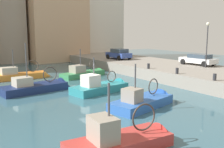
{
  "coord_description": "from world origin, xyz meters",
  "views": [
    {
      "loc": [
        -10.81,
        -18.81,
        5.11
      ],
      "look_at": [
        2.22,
        1.17,
        1.2
      ],
      "focal_mm": 42.13,
      "sensor_mm": 36.0,
      "label": 1
    }
  ],
  "objects": [
    {
      "name": "fishing_boat_red",
      "position": [
        -4.3,
        -10.0,
        0.14
      ],
      "size": [
        5.56,
        2.19,
        3.82
      ],
      "color": "#BC3833",
      "rests_on": "ground"
    },
    {
      "name": "waterfront_building_east",
      "position": [
        15.01,
        26.19,
        7.57
      ],
      "size": [
        8.51,
        6.79,
        15.1
      ],
      "color": "silver",
      "rests_on": "ground"
    },
    {
      "name": "waterfront_building_west_mid",
      "position": [
        6.13,
        25.64,
        8.75
      ],
      "size": [
        9.85,
        9.02,
        17.47
      ],
      "color": "tan",
      "rests_on": "ground"
    },
    {
      "name": "quay_streetlamp",
      "position": [
        13.0,
        -0.82,
        4.45
      ],
      "size": [
        0.36,
        0.36,
        4.83
      ],
      "color": "#38383D",
      "rests_on": "quay_wall"
    },
    {
      "name": "mooring_bollard_south",
      "position": [
        7.35,
        -6.0,
        1.48
      ],
      "size": [
        0.28,
        0.28,
        0.55
      ],
      "primitive_type": "cylinder",
      "color": "#2D2D33",
      "rests_on": "quay_wall"
    },
    {
      "name": "mooring_bollard_north",
      "position": [
        7.35,
        2.0,
        1.48
      ],
      "size": [
        0.28,
        0.28,
        0.55
      ],
      "primitive_type": "cylinder",
      "color": "#2D2D33",
      "rests_on": "quay_wall"
    },
    {
      "name": "fishing_boat_navy",
      "position": [
        -4.02,
        3.14,
        0.1
      ],
      "size": [
        6.44,
        2.77,
        5.09
      ],
      "color": "navy",
      "rests_on": "ground"
    },
    {
      "name": "fishing_boat_green",
      "position": [
        2.78,
        7.64,
        0.13
      ],
      "size": [
        6.43,
        3.1,
        3.88
      ],
      "color": "#388951",
      "rests_on": "ground"
    },
    {
      "name": "mooring_bollard_mid",
      "position": [
        7.35,
        -2.0,
        1.48
      ],
      "size": [
        0.28,
        0.28,
        0.55
      ],
      "primitive_type": "cylinder",
      "color": "#2D2D33",
      "rests_on": "quay_wall"
    },
    {
      "name": "fishing_boat_blue",
      "position": [
        0.68,
        -5.38,
        0.1
      ],
      "size": [
        6.0,
        3.25,
        3.93
      ],
      "color": "#2D60B7",
      "rests_on": "ground"
    },
    {
      "name": "fishing_boat_teal",
      "position": [
        0.56,
        0.01,
        0.12
      ],
      "size": [
        5.96,
        2.86,
        3.9
      ],
      "color": "teal",
      "rests_on": "ground"
    },
    {
      "name": "water_surface",
      "position": [
        0.0,
        0.0,
        0.0
      ],
      "size": [
        80.0,
        80.0,
        0.0
      ],
      "primitive_type": "plane",
      "color": "#386070",
      "rests_on": "ground"
    },
    {
      "name": "parked_car_blue",
      "position": [
        10.16,
        11.58,
        1.94
      ],
      "size": [
        2.23,
        3.92,
        1.46
      ],
      "color": "#334C9E",
      "rests_on": "quay_wall"
    },
    {
      "name": "quay_wall",
      "position": [
        11.5,
        0.0,
        0.6
      ],
      "size": [
        9.0,
        56.0,
        1.2
      ],
      "primitive_type": "cube",
      "color": "gray",
      "rests_on": "ground"
    },
    {
      "name": "fishing_boat_orange",
      "position": [
        -3.69,
        9.99,
        0.13
      ],
      "size": [
        6.3,
        1.92,
        3.93
      ],
      "color": "orange",
      "rests_on": "ground"
    },
    {
      "name": "parked_car_white",
      "position": [
        14.13,
        1.1,
        1.87
      ],
      "size": [
        2.08,
        4.36,
        1.28
      ],
      "color": "silver",
      "rests_on": "quay_wall"
    }
  ]
}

